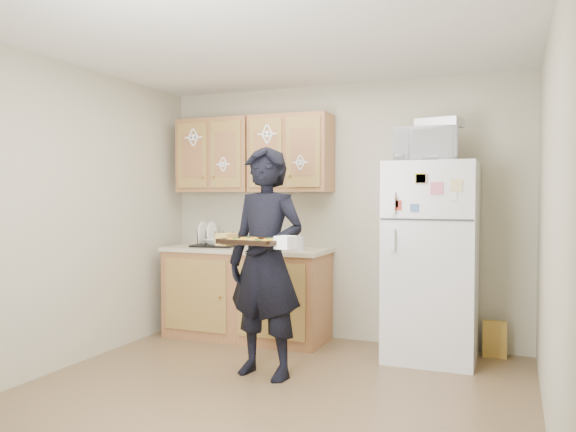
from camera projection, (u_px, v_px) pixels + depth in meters
The scene contains 23 objects.
floor at pixel (263, 399), 3.90m from camera, with size 3.60×3.60×0.00m, color brown.
ceiling at pixel (262, 36), 3.81m from camera, with size 3.60×3.60×0.00m, color silver.
wall_back at pixel (338, 212), 5.52m from camera, with size 3.60×0.04×2.50m, color #ADA78C.
wall_front at pixel (70, 237), 2.18m from camera, with size 3.60×0.04×2.50m, color #ADA78C.
wall_left at pixel (59, 216), 4.52m from camera, with size 0.04×3.60×2.50m, color #ADA78C.
wall_right at pixel (551, 224), 3.18m from camera, with size 0.04×3.60×2.50m, color #ADA78C.
refrigerator at pixel (431, 261), 4.84m from camera, with size 0.75×0.70×1.70m, color silver.
base_cabinet at pixel (247, 295), 5.57m from camera, with size 1.60×0.60×0.86m, color brown.
countertop at pixel (246, 250), 5.55m from camera, with size 1.64×0.64×0.04m, color beige.
upper_cab_left at pixel (217, 156), 5.80m from camera, with size 0.80×0.33×0.75m, color brown.
upper_cab_right at pixel (291, 154), 5.49m from camera, with size 0.80×0.33×0.75m, color brown.
cereal_box at pixel (495, 339), 4.89m from camera, with size 0.20×0.07×0.32m, color gold.
person at pixel (266, 262), 4.36m from camera, with size 0.65×0.43×1.79m, color black.
baking_tray at pixel (255, 242), 4.06m from camera, with size 0.46×0.34×0.04m, color black.
pizza_front_left at pixel (237, 240), 4.05m from camera, with size 0.15×0.15×0.02m, color yellow.
pizza_front_right at pixel (261, 241), 3.94m from camera, with size 0.15×0.15×0.02m, color yellow.
pizza_back_left at pixel (249, 239), 4.18m from camera, with size 0.15×0.15×0.02m, color yellow.
pizza_back_right at pixel (273, 240), 4.07m from camera, with size 0.15×0.15×0.02m, color yellow.
microwave at pixel (425, 145), 4.78m from camera, with size 0.52×0.35×0.29m, color silver.
foil_pan at pixel (440, 123), 4.76m from camera, with size 0.36×0.25×0.08m, color silver.
dish_rack at pixel (215, 238), 5.66m from camera, with size 0.43×0.32×0.17m, color black.
bowl at pixel (216, 242), 5.66m from camera, with size 0.23×0.23×0.06m, color white.
soap_bottle at pixel (299, 240), 5.23m from camera, with size 0.09×0.09×0.19m, color silver.
Camera 1 is at (1.60, -3.50, 1.41)m, focal length 35.00 mm.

